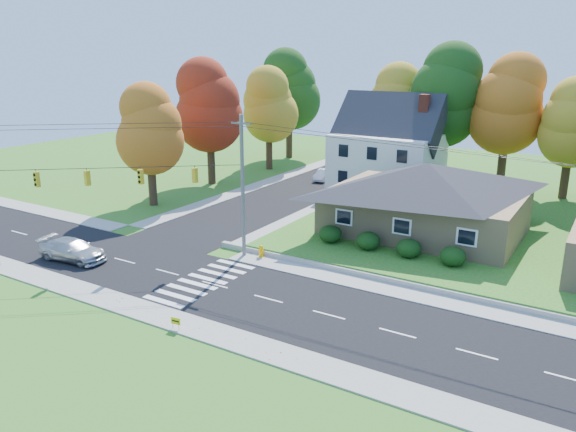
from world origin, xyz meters
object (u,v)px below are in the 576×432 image
(ranch_house, at_px, (426,197))
(silver_sedan, at_px, (73,250))
(fire_hydrant, at_px, (261,252))
(white_car, at_px, (323,175))

(ranch_house, xyz_separation_m, silver_sedan, (-19.15, -17.74, -2.51))
(ranch_house, distance_m, fire_hydrant, 13.63)
(white_car, xyz_separation_m, fire_hydrant, (8.00, -24.27, -0.19))
(ranch_house, relative_size, white_car, 3.92)
(white_car, relative_size, fire_hydrant, 4.02)
(fire_hydrant, bearing_deg, white_car, 108.25)
(silver_sedan, height_order, fire_hydrant, silver_sedan)
(ranch_house, xyz_separation_m, white_car, (-16.27, 13.80, -2.63))
(fire_hydrant, bearing_deg, ranch_house, 51.70)
(silver_sedan, relative_size, fire_hydrant, 5.45)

